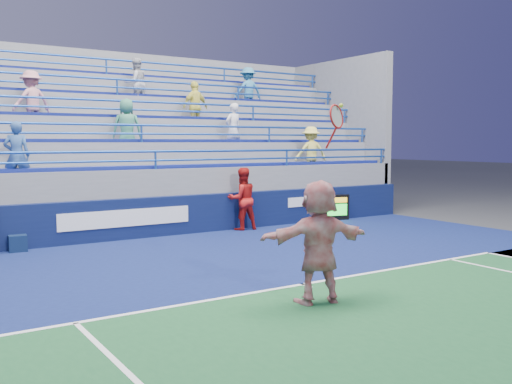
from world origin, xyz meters
TOP-DOWN VIEW (x-y plane):
  - ground at (0.00, 0.00)m, footprint 120.00×120.00m
  - sponsor_wall at (0.00, 6.50)m, footprint 18.00×0.32m
  - bleacher_stand at (-0.01, 10.27)m, footprint 18.00×5.61m
  - serve_speed_board at (6.09, 6.33)m, footprint 1.24×0.42m
  - judge_chair at (-3.74, 6.25)m, footprint 0.44×0.45m
  - tennis_player at (-0.49, -1.04)m, footprint 1.95×1.00m
  - ball_girl at (2.52, 6.21)m, footprint 0.98×0.81m

SIDE VIEW (x-z plane):
  - ground at x=0.00m, z-range 0.00..0.00m
  - judge_chair at x=-3.74m, z-range -0.13..0.59m
  - serve_speed_board at x=6.09m, z-range 0.00..0.86m
  - sponsor_wall at x=0.00m, z-range 0.00..1.10m
  - ball_girl at x=2.52m, z-range 0.00..1.86m
  - tennis_player at x=-0.49m, z-range -0.60..2.62m
  - bleacher_stand at x=-0.01m, z-range -1.52..4.61m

